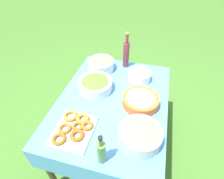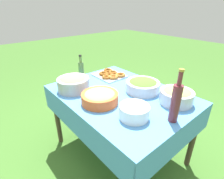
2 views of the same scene
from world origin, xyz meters
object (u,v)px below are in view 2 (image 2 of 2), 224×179
object	(u,v)px
salad_bowl	(143,85)
olive_oil_bottle	(81,69)
plate_stack	(134,112)
wine_bottle	(176,102)
donut_platter	(110,75)
fruit_bowl	(176,95)
bread_bowl	(73,83)
pasta_bowl	(100,97)

from	to	relation	value
salad_bowl	olive_oil_bottle	size ratio (longest dim) A/B	1.19
plate_stack	wine_bottle	bearing A→B (deg)	-138.79
donut_platter	fruit_bowl	bearing A→B (deg)	-176.83
salad_bowl	fruit_bowl	size ratio (longest dim) A/B	1.15
bread_bowl	salad_bowl	bearing A→B (deg)	-132.83
olive_oil_bottle	wine_bottle	distance (m)	1.08
salad_bowl	olive_oil_bottle	world-z (taller)	olive_oil_bottle
salad_bowl	wine_bottle	world-z (taller)	wine_bottle
salad_bowl	donut_platter	world-z (taller)	salad_bowl
olive_oil_bottle	wine_bottle	bearing A→B (deg)	-176.23
donut_platter	bread_bowl	xyz separation A→B (m)	(-0.03, 0.48, 0.05)
pasta_bowl	bread_bowl	distance (m)	0.35
salad_bowl	bread_bowl	distance (m)	0.65
fruit_bowl	salad_bowl	bearing A→B (deg)	8.20
pasta_bowl	wine_bottle	size ratio (longest dim) A/B	0.80
bread_bowl	fruit_bowl	distance (m)	0.92
plate_stack	salad_bowl	bearing A→B (deg)	-57.09
donut_platter	fruit_bowl	distance (m)	0.79
wine_bottle	bread_bowl	distance (m)	0.93
pasta_bowl	donut_platter	xyz separation A→B (m)	(0.38, -0.43, -0.03)
wine_bottle	donut_platter	bearing A→B (deg)	-12.06
olive_oil_bottle	pasta_bowl	bearing A→B (deg)	163.29
pasta_bowl	bread_bowl	xyz separation A→B (m)	(0.35, 0.05, 0.02)
salad_bowl	plate_stack	bearing A→B (deg)	122.91
donut_platter	olive_oil_bottle	distance (m)	0.33
fruit_bowl	donut_platter	bearing A→B (deg)	3.17
donut_platter	wine_bottle	bearing A→B (deg)	167.94
plate_stack	bread_bowl	distance (m)	0.69
donut_platter	wine_bottle	size ratio (longest dim) A/B	0.89
pasta_bowl	bread_bowl	bearing A→B (deg)	7.35
wine_bottle	plate_stack	bearing A→B (deg)	41.21
plate_stack	olive_oil_bottle	size ratio (longest dim) A/B	0.83
olive_oil_bottle	salad_bowl	bearing A→B (deg)	-157.55
bread_bowl	fruit_bowl	world-z (taller)	bread_bowl
wine_bottle	pasta_bowl	bearing A→B (deg)	23.98
salad_bowl	fruit_bowl	distance (m)	0.32
pasta_bowl	olive_oil_bottle	world-z (taller)	olive_oil_bottle
olive_oil_bottle	bread_bowl	distance (m)	0.29
olive_oil_bottle	fruit_bowl	size ratio (longest dim) A/B	0.96
salad_bowl	olive_oil_bottle	xyz separation A→B (m)	(0.64, 0.26, 0.04)
wine_bottle	salad_bowl	bearing A→B (deg)	-23.57
wine_bottle	bread_bowl	size ratio (longest dim) A/B	1.30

